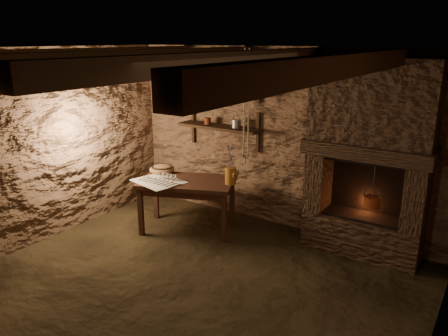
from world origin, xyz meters
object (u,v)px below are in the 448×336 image
Objects in this scene: iron_stockpot at (230,87)px; red_pot at (372,201)px; work_table at (188,203)px; stoneware_jug at (231,168)px; wooden_bowl at (162,169)px.

iron_stockpot reaches higher than red_pot.
work_table is 2.59× the size of red_pot.
red_pot is at bearing -7.82° from work_table.
red_pot is at bearing 35.74° from stoneware_jug.
wooden_bowl is at bearing 147.22° from work_table.
iron_stockpot is (-0.34, 0.50, 0.95)m from stoneware_jug.
red_pot is at bearing -3.39° from iron_stockpot.
red_pot is (1.68, 0.38, -0.22)m from stoneware_jug.
stoneware_jug is 1.74m from red_pot.
work_table is 3.98× the size of wooden_bowl.
wooden_bowl is at bearing -152.05° from stoneware_jug.
stoneware_jug reaches higher than work_table.
iron_stockpot reaches higher than work_table.
work_table is at bearing -10.59° from wooden_bowl.
red_pot is (2.76, 0.48, -0.05)m from wooden_bowl.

